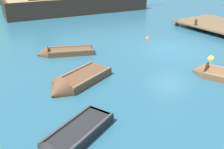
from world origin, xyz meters
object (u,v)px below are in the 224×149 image
rowboat_center (68,142)px  buoy_yellow (211,59)px  rowboat_outer_right (61,53)px  rowboat_far (74,84)px  rowboat_near_dock (221,76)px  buoy_orange (147,39)px  sailing_ship (77,7)px

rowboat_center → buoy_yellow: 10.16m
rowboat_outer_right → rowboat_center: 8.27m
rowboat_far → buoy_yellow: rowboat_far is taller
rowboat_near_dock → buoy_orange: size_ratio=12.72×
buoy_orange → sailing_ship: bearing=90.0°
rowboat_near_dock → buoy_orange: 7.18m
rowboat_center → buoy_orange: size_ratio=11.62×
sailing_ship → rowboat_far: sailing_ship is taller
rowboat_outer_right → buoy_yellow: 8.81m
rowboat_near_dock → rowboat_outer_right: bearing=11.9°
sailing_ship → buoy_orange: sailing_ship is taller
rowboat_center → rowboat_outer_right: bearing=-135.5°
rowboat_far → rowboat_near_dock: rowboat_far is taller
sailing_ship → rowboat_center: (-9.43, -19.58, -0.51)m
rowboat_center → rowboat_near_dock: size_ratio=0.91×
rowboat_outer_right → rowboat_center: rowboat_outer_right is taller
sailing_ship → rowboat_center: bearing=-110.5°
sailing_ship → buoy_yellow: size_ratio=44.21×
sailing_ship → rowboat_near_dock: (-1.29, -19.05, -0.53)m
rowboat_center → rowboat_far: (1.81, 3.55, 0.01)m
buoy_yellow → rowboat_center: bearing=-166.3°
rowboat_far → buoy_orange: (7.63, 4.03, -0.10)m
rowboat_outer_right → buoy_yellow: size_ratio=8.65×
rowboat_center → buoy_yellow: rowboat_center is taller
rowboat_far → rowboat_near_dock: 7.02m
rowboat_near_dock → sailing_ship: bearing=-28.0°
sailing_ship → rowboat_center: size_ratio=5.44×
rowboat_far → buoy_yellow: size_ratio=8.98×
sailing_ship → rowboat_near_dock: sailing_ship is taller
rowboat_outer_right → rowboat_center: bearing=90.8°
rowboat_center → buoy_orange: bearing=-166.4°
rowboat_outer_right → buoy_orange: bearing=-160.4°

